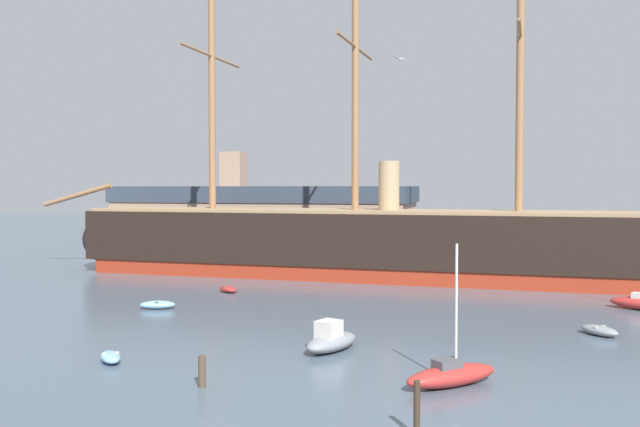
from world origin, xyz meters
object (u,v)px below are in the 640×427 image
(mooring_piling_nearest, at_px, (202,371))
(dockside_warehouse_left, at_px, (266,220))
(seagull_in_flight, at_px, (400,59))
(dinghy_foreground_left, at_px, (110,357))
(motorboat_near_centre, at_px, (331,340))
(sailboat_far_left, at_px, (192,262))
(mooring_piling_left_pair, at_px, (417,409))
(dinghy_mid_right, at_px, (599,330))
(motorboat_distant_centre, at_px, (424,260))
(dinghy_alongside_bow, at_px, (228,289))
(dinghy_mid_left, at_px, (158,305))
(tall_ship, at_px, (355,242))
(sailboat_foreground_right, at_px, (451,374))

(mooring_piling_nearest, xyz_separation_m, dockside_warehouse_left, (-18.88, 65.09, 4.09))
(seagull_in_flight, bearing_deg, dinghy_foreground_left, -148.89)
(dinghy_foreground_left, bearing_deg, motorboat_near_centre, 26.19)
(sailboat_far_left, height_order, dockside_warehouse_left, dockside_warehouse_left)
(motorboat_near_centre, height_order, mooring_piling_left_pair, mooring_piling_left_pair)
(dinghy_mid_right, distance_m, seagull_in_flight, 21.67)
(motorboat_near_centre, height_order, sailboat_far_left, sailboat_far_left)
(dinghy_foreground_left, xyz_separation_m, sailboat_far_left, (-15.41, 43.80, 0.21))
(motorboat_distant_centre, bearing_deg, mooring_piling_nearest, -95.46)
(dinghy_alongside_bow, bearing_deg, mooring_piling_left_pair, -57.31)
(sailboat_far_left, relative_size, dockside_warehouse_left, 0.13)
(dinghy_mid_left, xyz_separation_m, motorboat_distant_centre, (17.38, 35.64, 0.33))
(mooring_piling_left_pair, bearing_deg, dinghy_alongside_bow, 122.69)
(motorboat_near_centre, relative_size, dinghy_mid_left, 1.59)
(dinghy_mid_right, height_order, motorboat_distant_centre, motorboat_distant_centre)
(dinghy_mid_left, height_order, mooring_piling_nearest, mooring_piling_nearest)
(motorboat_distant_centre, xyz_separation_m, dockside_warehouse_left, (-24.08, 10.63, 4.20))
(dinghy_foreground_left, xyz_separation_m, mooring_piling_left_pair, (17.50, -7.17, 0.81))
(motorboat_near_centre, bearing_deg, dinghy_mid_left, 148.26)
(dinghy_mid_right, xyz_separation_m, mooring_piling_left_pair, (-9.47, -21.05, 0.77))
(tall_ship, distance_m, dinghy_alongside_bow, 16.24)
(sailboat_far_left, bearing_deg, sailboat_foreground_right, -52.33)
(tall_ship, xyz_separation_m, sailboat_far_left, (-21.44, 5.84, -3.32))
(dinghy_mid_left, bearing_deg, motorboat_near_centre, -31.74)
(tall_ship, distance_m, sailboat_foreground_right, 40.02)
(sailboat_foreground_right, height_order, seagull_in_flight, seagull_in_flight)
(sailboat_foreground_right, bearing_deg, motorboat_near_centre, 143.12)
(dinghy_mid_left, relative_size, motorboat_distant_centre, 0.65)
(dinghy_foreground_left, xyz_separation_m, motorboat_distant_centre, (12.02, 51.32, 0.37))
(dinghy_alongside_bow, bearing_deg, dinghy_foreground_left, -82.76)
(sailboat_far_left, relative_size, seagull_in_flight, 4.45)
(seagull_in_flight, bearing_deg, dinghy_alongside_bow, 137.73)
(sailboat_far_left, xyz_separation_m, mooring_piling_nearest, (22.22, -46.94, 0.27))
(sailboat_foreground_right, height_order, motorboat_near_centre, sailboat_foreground_right)
(dinghy_mid_right, bearing_deg, seagull_in_flight, -157.77)
(seagull_in_flight, bearing_deg, sailboat_foreground_right, -67.13)
(dinghy_foreground_left, bearing_deg, sailboat_far_left, 109.38)
(mooring_piling_left_pair, bearing_deg, dinghy_foreground_left, 157.73)
(dinghy_mid_right, relative_size, sailboat_far_left, 0.48)
(dinghy_foreground_left, bearing_deg, dinghy_alongside_bow, 97.24)
(dinghy_mid_right, xyz_separation_m, seagull_in_flight, (-12.32, -5.03, 17.11))
(dinghy_mid_right, bearing_deg, sailboat_far_left, 144.78)
(dinghy_mid_left, distance_m, mooring_piling_left_pair, 32.33)
(tall_ship, bearing_deg, mooring_piling_nearest, -88.91)
(tall_ship, relative_size, dinghy_mid_right, 26.10)
(tall_ship, xyz_separation_m, mooring_piling_nearest, (0.78, -41.10, -3.05))
(tall_ship, xyz_separation_m, seagull_in_flight, (8.63, -29.12, 13.62))
(motorboat_near_centre, height_order, mooring_piling_nearest, motorboat_near_centre)
(tall_ship, bearing_deg, dinghy_mid_left, -117.08)
(tall_ship, bearing_deg, sailboat_foreground_right, -71.97)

